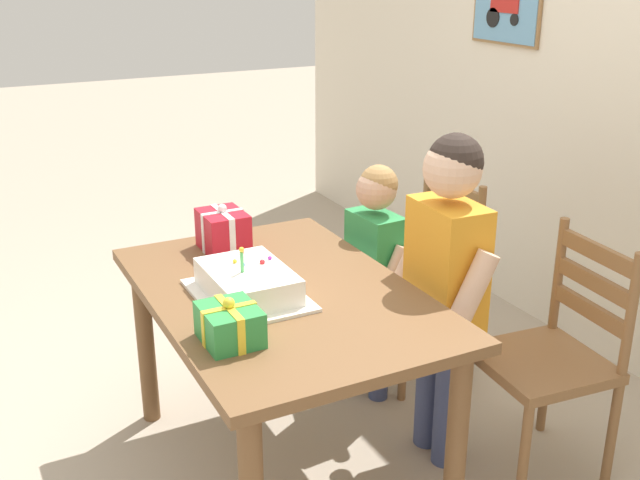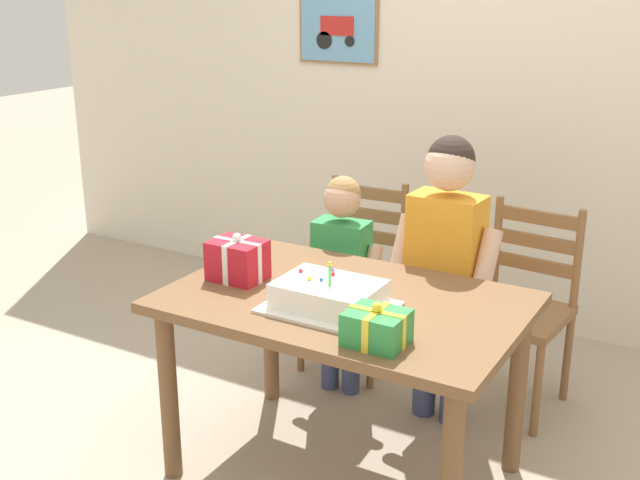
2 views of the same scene
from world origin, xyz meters
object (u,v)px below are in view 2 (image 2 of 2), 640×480
at_px(dining_table, 345,324).
at_px(child_older, 445,254).
at_px(chair_right, 520,308).
at_px(birthday_cake, 329,296).
at_px(chair_left, 356,275).
at_px(child_younger, 341,265).
at_px(gift_box_beside_cake, 238,260).
at_px(gift_box_red_large, 377,327).

bearing_deg(dining_table, child_older, 73.99).
bearing_deg(chair_right, birthday_cake, -112.31).
relative_size(chair_left, child_younger, 0.88).
bearing_deg(gift_box_beside_cake, gift_box_red_large, -18.88).
bearing_deg(child_older, chair_left, 151.57).
height_order(child_older, child_younger, child_older).
relative_size(gift_box_red_large, chair_left, 0.21).
bearing_deg(child_younger, chair_right, 22.80).
height_order(dining_table, chair_right, chair_right).
height_order(chair_left, child_older, child_older).
height_order(gift_box_beside_cake, chair_left, gift_box_beside_cake).
bearing_deg(dining_table, gift_box_beside_cake, -175.00).
height_order(gift_box_red_large, chair_left, chair_left).
distance_m(birthday_cake, gift_box_red_large, 0.32).
relative_size(chair_left, child_older, 0.72).
bearing_deg(child_younger, gift_box_beside_cake, -101.57).
xyz_separation_m(chair_left, child_older, (0.58, -0.31, 0.31)).
distance_m(dining_table, gift_box_beside_cake, 0.49).
height_order(gift_box_beside_cake, chair_right, gift_box_beside_cake).
bearing_deg(chair_left, birthday_cake, -67.69).
xyz_separation_m(birthday_cake, gift_box_beside_cake, (-0.46, 0.08, 0.03)).
distance_m(chair_left, chair_right, 0.83).
relative_size(gift_box_red_large, child_older, 0.15).
bearing_deg(gift_box_red_large, chair_left, 120.15).
bearing_deg(chair_right, gift_box_red_large, -97.04).
height_order(gift_box_red_large, chair_right, chair_right).
height_order(birthday_cake, child_younger, child_younger).
height_order(chair_left, child_younger, child_younger).
xyz_separation_m(birthday_cake, chair_right, (0.41, 1.01, -0.33)).
bearing_deg(chair_left, child_older, -28.43).
distance_m(chair_right, child_older, 0.51).
xyz_separation_m(birthday_cake, child_younger, (-0.33, 0.70, -0.16)).
relative_size(gift_box_red_large, gift_box_beside_cake, 0.92).
bearing_deg(gift_box_red_large, birthday_cake, 148.23).
xyz_separation_m(gift_box_red_large, child_younger, (-0.60, 0.86, -0.17)).
bearing_deg(chair_right, chair_left, 179.99).
bearing_deg(chair_left, gift_box_red_large, -59.85).
xyz_separation_m(birthday_cake, gift_box_red_large, (0.27, -0.17, 0.01)).
relative_size(birthday_cake, chair_left, 0.48).
relative_size(dining_table, chair_left, 1.42).
bearing_deg(dining_table, chair_right, 64.96).
distance_m(birthday_cake, gift_box_beside_cake, 0.46).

